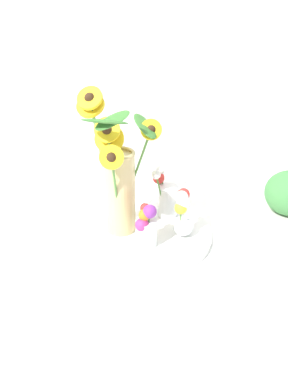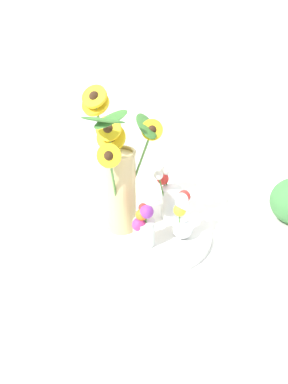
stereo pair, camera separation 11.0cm
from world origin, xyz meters
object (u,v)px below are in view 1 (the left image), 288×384
object	(u,v)px
vase_small_center	(146,227)
potted_plant	(288,202)
serving_tray	(144,233)
vase_bulb_right	(183,213)
vase_small_back	(166,196)
mason_jar_sunflowers	(117,176)

from	to	relation	value
vase_small_center	potted_plant	xyz separation A→B (m)	(0.44, 0.14, 0.02)
serving_tray	vase_small_center	xyz separation A→B (m)	(0.01, -0.07, 0.07)
vase_bulb_right	potted_plant	world-z (taller)	potted_plant
serving_tray	vase_bulb_right	size ratio (longest dim) A/B	2.88
vase_bulb_right	vase_small_back	size ratio (longest dim) A/B	0.82
serving_tray	vase_bulb_right	bearing A→B (deg)	-4.79
serving_tray	mason_jar_sunflowers	size ratio (longest dim) A/B	0.98
mason_jar_sunflowers	vase_small_back	world-z (taller)	mason_jar_sunflowers
serving_tray	mason_jar_sunflowers	bearing A→B (deg)	171.24
vase_small_center	potted_plant	size ratio (longest dim) A/B	0.69
serving_tray	vase_small_center	bearing A→B (deg)	-81.35
mason_jar_sunflowers	vase_bulb_right	size ratio (longest dim) A/B	2.94
vase_small_back	potted_plant	distance (m)	0.38
vase_bulb_right	potted_plant	xyz separation A→B (m)	(0.33, 0.08, 0.01)
vase_small_back	potted_plant	size ratio (longest dim) A/B	0.90
vase_small_back	serving_tray	bearing A→B (deg)	-122.31
vase_small_center	vase_small_back	size ratio (longest dim) A/B	0.76
mason_jar_sunflowers	vase_bulb_right	world-z (taller)	mason_jar_sunflowers
mason_jar_sunflowers	vase_small_center	bearing A→B (deg)	-42.43
vase_bulb_right	vase_small_back	world-z (taller)	vase_small_back
vase_small_center	vase_bulb_right	xyz separation A→B (m)	(0.11, 0.06, 0.01)
mason_jar_sunflowers	vase_bulb_right	xyz separation A→B (m)	(0.20, -0.02, -0.11)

